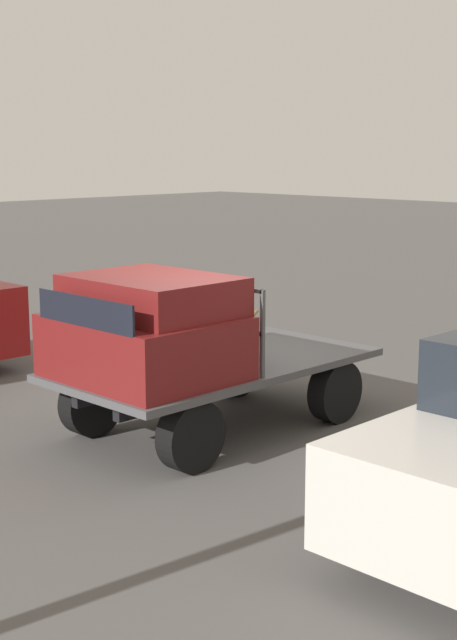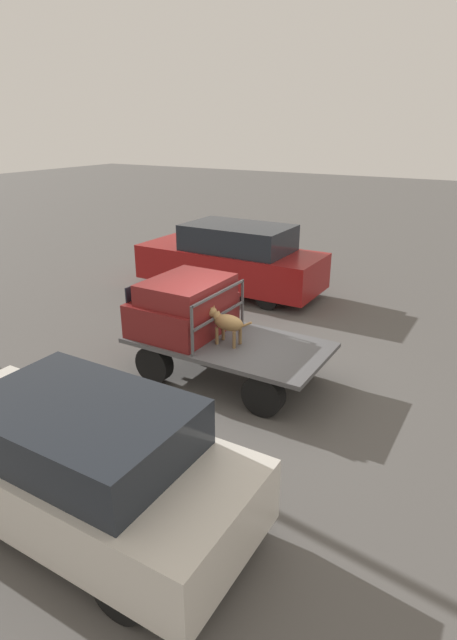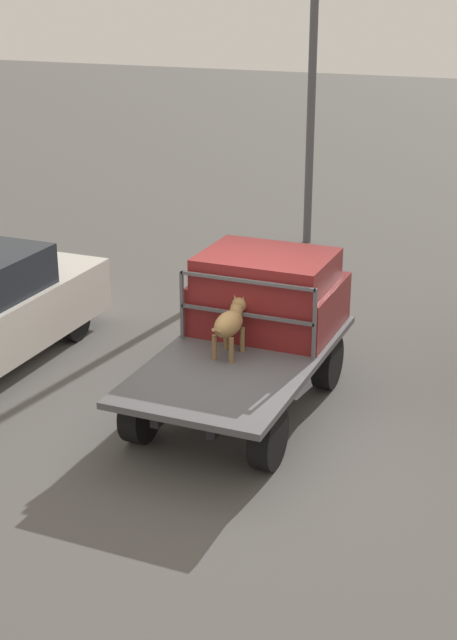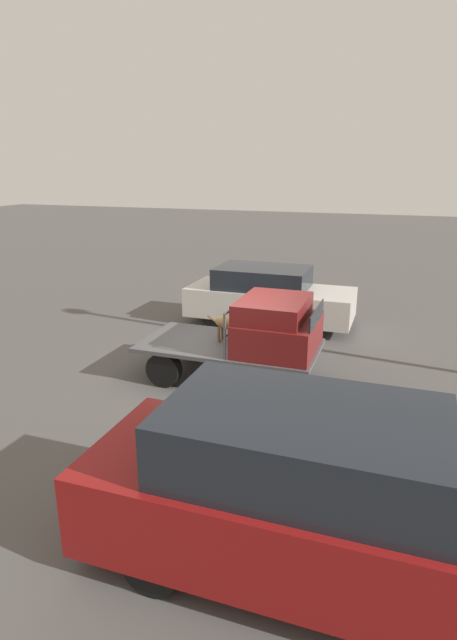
% 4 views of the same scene
% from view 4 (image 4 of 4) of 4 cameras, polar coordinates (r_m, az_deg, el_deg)
% --- Properties ---
extents(ground_plane, '(80.00, 80.00, 0.00)m').
position_cam_4_polar(ground_plane, '(10.52, 0.14, -6.65)').
color(ground_plane, '#514F4C').
extents(flatbed_truck, '(3.61, 1.90, 0.77)m').
position_cam_4_polar(flatbed_truck, '(10.31, 0.14, -3.80)').
color(flatbed_truck, black).
rests_on(flatbed_truck, ground).
extents(truck_cab, '(1.49, 1.78, 1.03)m').
position_cam_4_polar(truck_cab, '(9.82, 5.56, -0.65)').
color(truck_cab, maroon).
rests_on(truck_cab, flatbed_truck).
extents(truck_headboard, '(0.04, 1.78, 0.91)m').
position_cam_4_polar(truck_headboard, '(9.99, 1.23, 0.38)').
color(truck_headboard, '#4C4C4F').
rests_on(truck_headboard, flatbed_truck).
extents(dog, '(0.94, 0.29, 0.68)m').
position_cam_4_polar(dog, '(10.22, 0.32, -0.29)').
color(dog, brown).
rests_on(dog, flatbed_truck).
extents(parked_sedan, '(4.53, 1.85, 1.61)m').
position_cam_4_polar(parked_sedan, '(13.89, 4.57, 2.76)').
color(parked_sedan, black).
rests_on(parked_sedan, ground).
extents(parked_pickup_far, '(5.23, 1.98, 1.91)m').
position_cam_4_polar(parked_pickup_far, '(5.61, 10.48, -19.22)').
color(parked_pickup_far, black).
rests_on(parked_pickup_far, ground).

